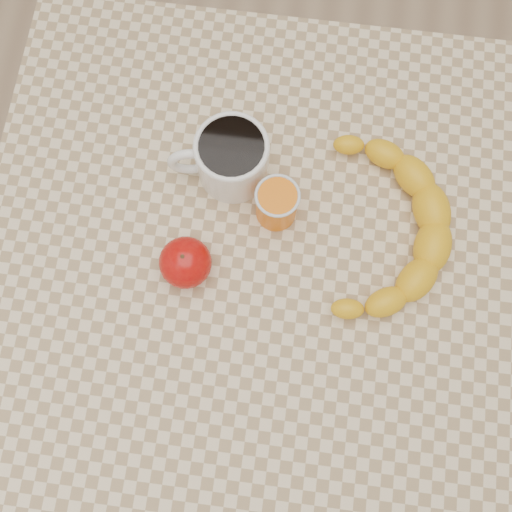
# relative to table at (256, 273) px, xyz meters

# --- Properties ---
(ground) EXTENTS (3.00, 3.00, 0.00)m
(ground) POSITION_rel_table_xyz_m (0.00, 0.00, -0.66)
(ground) COLOR tan
(ground) RESTS_ON ground
(table) EXTENTS (0.80, 0.80, 0.75)m
(table) POSITION_rel_table_xyz_m (0.00, 0.00, 0.00)
(table) COLOR beige
(table) RESTS_ON ground
(coffee_mug) EXTENTS (0.15, 0.12, 0.09)m
(coffee_mug) POSITION_rel_table_xyz_m (-0.05, 0.13, 0.13)
(coffee_mug) COLOR white
(coffee_mug) RESTS_ON table
(orange_juice_glass) EXTENTS (0.06, 0.06, 0.07)m
(orange_juice_glass) POSITION_rel_table_xyz_m (0.02, 0.07, 0.12)
(orange_juice_glass) COLOR orange
(orange_juice_glass) RESTS_ON table
(apple) EXTENTS (0.07, 0.07, 0.07)m
(apple) POSITION_rel_table_xyz_m (-0.09, -0.02, 0.12)
(apple) COLOR #9E0507
(apple) RESTS_ON table
(banana) EXTENTS (0.28, 0.36, 0.05)m
(banana) POSITION_rel_table_xyz_m (0.17, 0.06, 0.11)
(banana) COLOR yellow
(banana) RESTS_ON table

